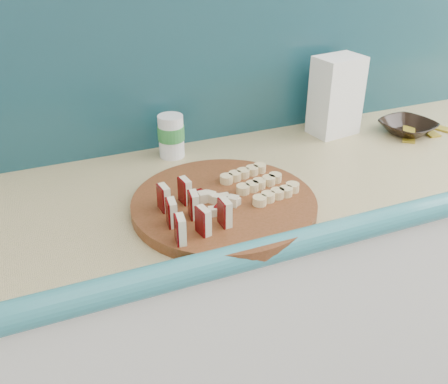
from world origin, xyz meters
name	(u,v)px	position (x,y,z in m)	size (l,w,h in m)	color
kitchen_counter	(362,276)	(0.10, 1.50, 0.46)	(2.20, 0.63, 0.91)	white
backsplash	(336,42)	(0.10, 1.79, 1.16)	(2.20, 0.02, 0.50)	teal
cutting_board	(224,205)	(-0.45, 1.38, 0.92)	(0.43, 0.43, 0.03)	#4D2A10
apple_wedges	(189,210)	(-0.55, 1.33, 0.97)	(0.13, 0.18, 0.06)	beige
apple_chunks	(215,199)	(-0.47, 1.38, 0.95)	(0.07, 0.08, 0.02)	beige
banana_slices	(259,183)	(-0.34, 1.41, 0.95)	(0.16, 0.18, 0.02)	#D9C084
brown_bowl	(408,128)	(0.25, 1.58, 0.93)	(0.16, 0.16, 0.04)	black
flour_bag	(336,96)	(0.04, 1.68, 1.03)	(0.14, 0.10, 0.24)	white
canister	(171,135)	(-0.47, 1.71, 0.97)	(0.07, 0.07, 0.12)	white
banana_peel	(423,129)	(0.32, 1.58, 0.91)	(0.23, 0.20, 0.01)	gold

